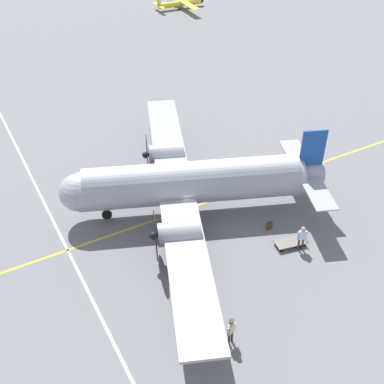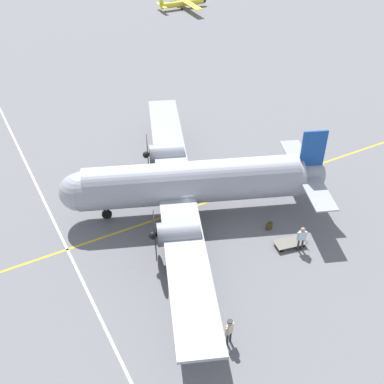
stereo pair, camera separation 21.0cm
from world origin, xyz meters
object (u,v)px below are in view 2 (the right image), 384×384
crew_foreground (230,329)px  suitcase_near_door (269,226)px  baggage_cart (290,242)px  light_aircraft_distant (184,3)px  airliner_main (185,183)px  passenger_boarding (302,237)px

crew_foreground → suitcase_near_door: crew_foreground is taller
crew_foreground → baggage_cart: size_ratio=0.82×
suitcase_near_door → light_aircraft_distant: light_aircraft_distant is taller
suitcase_near_door → crew_foreground: bearing=41.6°
airliner_main → light_aircraft_distant: bearing=-96.0°
crew_foreground → light_aircraft_distant: bearing=46.1°
passenger_boarding → light_aircraft_distant: bearing=-87.5°
airliner_main → baggage_cart: bearing=146.2°
crew_foreground → passenger_boarding: bearing=7.8°
crew_foreground → airliner_main: bearing=55.4°
crew_foreground → suitcase_near_door: 9.71m
light_aircraft_distant → suitcase_near_door: bearing=-108.0°
airliner_main → crew_foreground: 11.31m
airliner_main → baggage_cart: airliner_main is taller
airliner_main → suitcase_near_door: bearing=154.9°
crew_foreground → suitcase_near_door: bearing=23.1°
baggage_cart → crew_foreground: bearing=42.1°
crew_foreground → passenger_boarding: (-7.80, -3.84, 0.02)m
airliner_main → crew_foreground: airliner_main is taller
passenger_boarding → baggage_cart: bearing=-40.8°
airliner_main → passenger_boarding: 8.49m
airliner_main → crew_foreground: size_ratio=14.48×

